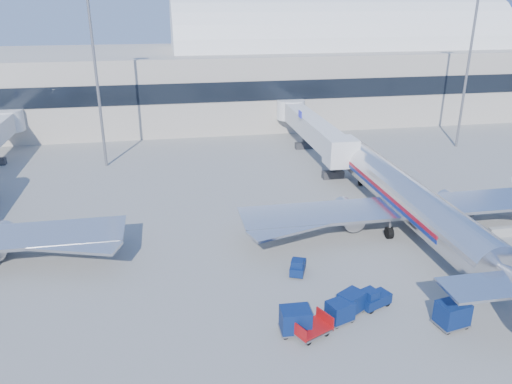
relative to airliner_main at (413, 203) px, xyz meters
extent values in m
plane|color=gray|center=(-10.00, -4.51, -2.93)|extent=(260.00, 260.00, 0.00)
cube|color=#B2AA9E|center=(-35.00, 51.49, 3.07)|extent=(170.00, 28.00, 12.00)
cube|color=black|center=(-35.00, 37.54, 4.07)|extent=(170.00, 0.40, 3.00)
cylinder|color=white|center=(10.00, 51.49, 9.07)|extent=(60.00, 18.00, 18.00)
cylinder|color=silver|center=(0.00, 1.49, -0.03)|extent=(3.80, 28.00, 3.80)
sphere|color=silver|center=(0.00, 15.49, -0.03)|extent=(3.72, 3.72, 3.72)
cube|color=maroon|center=(0.00, 2.49, 0.22)|extent=(3.85, 20.16, 0.32)
cube|color=navy|center=(0.00, 2.49, -0.15)|extent=(3.85, 20.16, 0.32)
cube|color=silver|center=(0.00, 0.49, -0.63)|extent=(32.00, 5.00, 0.28)
cylinder|color=#B7B7BC|center=(-5.50, 1.99, -1.58)|extent=(2.10, 3.80, 2.10)
cylinder|color=#B7B7BC|center=(5.50, 1.99, -1.58)|extent=(2.10, 3.80, 2.10)
cylinder|color=black|center=(0.00, 12.49, -2.48)|extent=(0.40, 0.90, 0.90)
cube|color=silver|center=(-2.40, 25.49, 1.07)|extent=(2.70, 24.00, 2.70)
cube|color=silver|center=(-2.40, 13.29, 1.07)|extent=(3.40, 3.20, 3.20)
cylinder|color=silver|center=(-2.40, 36.99, 1.07)|extent=(4.40, 4.40, 3.00)
cube|color=#2D2D30|center=(-2.40, 15.49, -1.13)|extent=(0.50, 0.50, 3.00)
cube|color=#2D2D30|center=(-2.40, 15.49, -2.48)|extent=(2.60, 1.00, 0.90)
cube|color=#2D2D30|center=(-2.40, 28.49, -1.13)|extent=(0.50, 0.50, 3.00)
cube|color=#2D2D30|center=(-2.40, 28.49, -2.48)|extent=(2.60, 1.00, 0.90)
cube|color=#1B1F97|center=(-4.00, 25.49, 2.87)|extent=(0.12, 1.40, 0.90)
cylinder|color=silver|center=(-44.40, 36.99, 1.07)|extent=(4.40, 4.40, 3.00)
cylinder|color=slate|center=(-30.00, 25.49, 8.07)|extent=(0.36, 0.36, 22.00)
cylinder|color=slate|center=(20.00, 25.49, 8.07)|extent=(0.36, 0.36, 22.00)
cube|color=#9E9E96|center=(8.00, -2.51, -2.48)|extent=(3.00, 0.55, 0.90)
cube|color=#0A1C4C|center=(-8.21, -10.96, -2.37)|extent=(2.60, 1.97, 0.76)
cube|color=#0A1C4C|center=(-8.67, -11.15, -1.76)|extent=(1.23, 1.29, 0.71)
cylinder|color=black|center=(-7.64, -10.22, -2.64)|extent=(0.61, 0.42, 0.57)
cube|color=#0A1C4C|center=(-12.39, -5.51, -2.41)|extent=(1.82, 2.40, 0.70)
cube|color=#0A1C4C|center=(-12.57, -5.94, -1.85)|extent=(1.19, 1.13, 0.65)
cylinder|color=black|center=(-12.49, -4.65, -2.67)|extent=(0.39, 0.56, 0.52)
cube|color=#0A1C4C|center=(-10.13, -11.36, -2.03)|extent=(2.14, 2.01, 1.37)
cube|color=slate|center=(-10.13, -11.36, -2.72)|extent=(2.24, 2.10, 0.09)
cylinder|color=black|center=(-9.83, -10.57, -2.74)|extent=(0.40, 0.33, 0.38)
cube|color=#0A1C4C|center=(-11.25, -12.21, -2.05)|extent=(2.01, 1.78, 1.34)
cube|color=slate|center=(-11.25, -12.21, -2.72)|extent=(2.11, 1.86, 0.09)
cylinder|color=black|center=(-10.81, -11.51, -2.74)|extent=(0.40, 0.26, 0.37)
cube|color=#0A1C4C|center=(-14.51, -12.81, -1.91)|extent=(1.98, 1.57, 1.55)
cube|color=slate|center=(-14.51, -12.81, -2.69)|extent=(2.09, 1.62, 0.11)
cylinder|color=black|center=(-13.74, -12.25, -2.71)|extent=(0.43, 0.19, 0.43)
cube|color=#0A1C4C|center=(-4.09, -14.06, -1.90)|extent=(2.20, 1.86, 1.57)
cube|color=slate|center=(-4.09, -14.06, -2.69)|extent=(2.32, 1.93, 0.11)
cylinder|color=black|center=(-3.46, -13.33, -2.71)|extent=(0.46, 0.25, 0.43)
cube|color=slate|center=(-13.56, -13.33, -2.54)|extent=(2.89, 2.52, 0.13)
cube|color=maroon|center=(-13.56, -13.33, -2.32)|extent=(2.91, 2.57, 0.09)
cylinder|color=black|center=(-13.12, -12.45, -2.71)|extent=(0.47, 0.34, 0.44)
camera|label=1|loc=(-21.95, -39.09, 17.62)|focal=35.00mm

